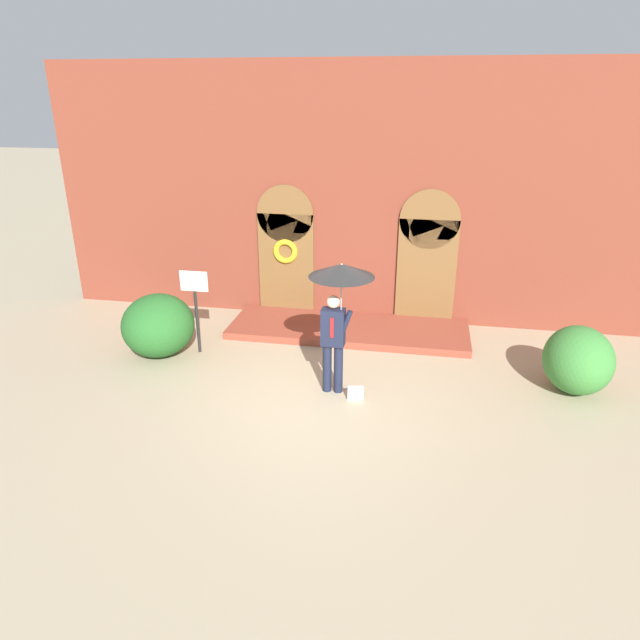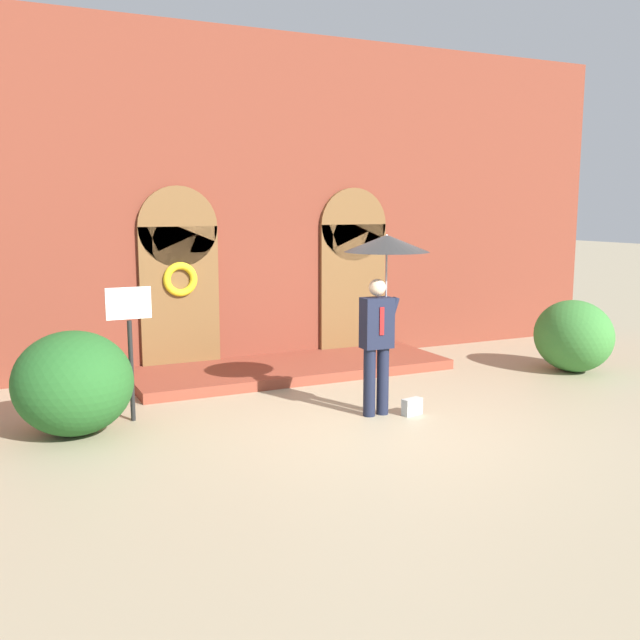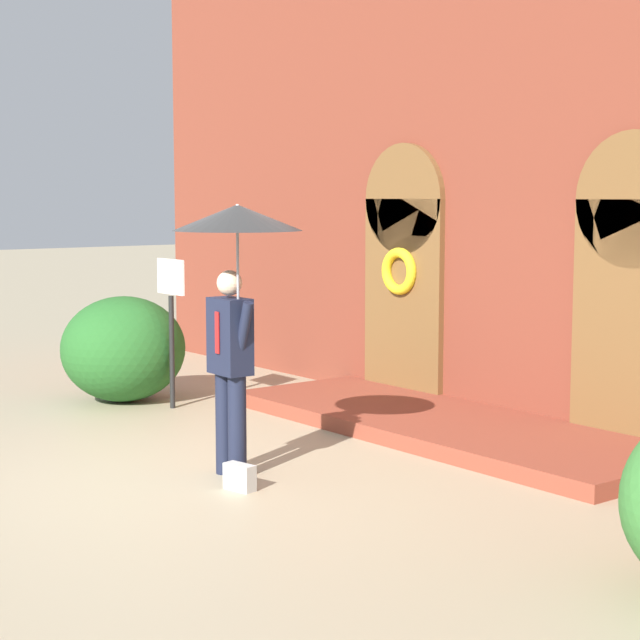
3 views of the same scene
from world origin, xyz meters
name	(u,v)px [view 2 (image 2 of 3)]	position (x,y,z in m)	size (l,w,h in m)	color
ground_plane	(385,423)	(0.00, 0.00, 0.00)	(80.00, 80.00, 0.00)	tan
building_facade	(265,209)	(0.00, 4.15, 2.68)	(14.00, 2.30, 5.60)	brown
person_with_umbrella	(384,270)	(0.18, 0.38, 1.91)	(1.10, 1.10, 2.36)	#191E33
handbag	(412,407)	(0.51, 0.18, 0.11)	(0.28, 0.12, 0.22)	#B7B7B2
sign_post	(130,331)	(-2.86, 1.49, 1.16)	(0.56, 0.06, 1.72)	black
shrub_left	(73,383)	(-3.59, 1.25, 0.63)	(1.41, 1.48, 1.25)	#235B23
shrub_right	(573,336)	(4.30, 1.19, 0.60)	(1.18, 1.38, 1.19)	#387A33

